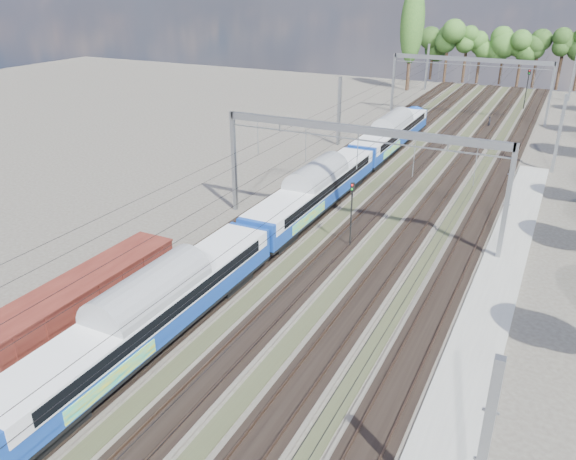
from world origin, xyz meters
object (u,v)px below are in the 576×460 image
at_px(worker, 489,122).
at_px(freight_boxcar, 86,300).
at_px(signal_far, 527,84).
at_px(emu_train, 314,186).
at_px(signal_near, 352,207).

bearing_deg(worker, freight_boxcar, 179.18).
relative_size(worker, signal_far, 0.24).
bearing_deg(emu_train, signal_far, 78.12).
height_order(freight_boxcar, signal_far, signal_far).
bearing_deg(worker, signal_near, -173.50).
bearing_deg(freight_boxcar, emu_train, 78.72).
relative_size(emu_train, worker, 43.81).
relative_size(freight_boxcar, signal_far, 2.10).
relative_size(freight_boxcar, worker, 8.63).
xyz_separation_m(freight_boxcar, signal_near, (9.77, 17.80, 1.30)).
height_order(signal_near, signal_far, signal_far).
distance_m(worker, signal_far, 15.96).
xyz_separation_m(worker, signal_near, (-3.59, -46.55, 2.62)).
bearing_deg(emu_train, signal_near, -42.15).
distance_m(emu_train, worker, 42.75).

